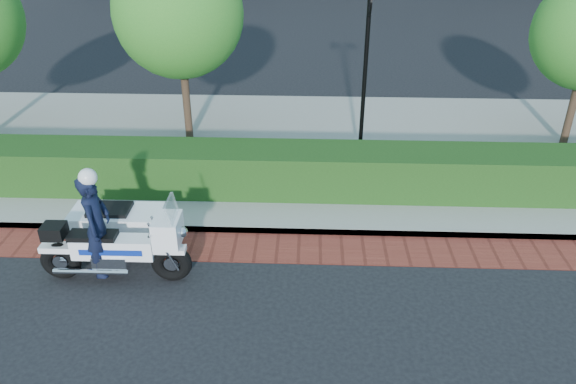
{
  "coord_description": "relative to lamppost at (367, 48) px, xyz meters",
  "views": [
    {
      "loc": [
        -0.27,
        -7.47,
        6.18
      ],
      "look_at": [
        -0.64,
        1.96,
        1.0
      ],
      "focal_mm": 35.0,
      "sensor_mm": 36.0,
      "label": 1
    }
  ],
  "objects": [
    {
      "name": "ground",
      "position": [
        -1.0,
        -5.2,
        -2.96
      ],
      "size": [
        120.0,
        120.0,
        0.0
      ],
      "primitive_type": "plane",
      "color": "black",
      "rests_on": "ground"
    },
    {
      "name": "lamppost",
      "position": [
        0.0,
        0.0,
        0.0
      ],
      "size": [
        1.02,
        0.7,
        4.21
      ],
      "color": "black",
      "rests_on": "sidewalk"
    },
    {
      "name": "sidewalk",
      "position": [
        -1.0,
        0.8,
        -2.88
      ],
      "size": [
        60.0,
        8.0,
        0.15
      ],
      "primitive_type": "cube",
      "color": "gray",
      "rests_on": "ground"
    },
    {
      "name": "brick_strip",
      "position": [
        -1.0,
        -3.7,
        -2.95
      ],
      "size": [
        60.0,
        1.0,
        0.01
      ],
      "primitive_type": "cube",
      "color": "maroon",
      "rests_on": "ground"
    },
    {
      "name": "tree_b",
      "position": [
        -4.5,
        1.3,
        0.48
      ],
      "size": [
        3.2,
        3.2,
        4.89
      ],
      "color": "#332319",
      "rests_on": "sidewalk"
    },
    {
      "name": "hedge_main",
      "position": [
        -1.0,
        -1.6,
        -2.31
      ],
      "size": [
        18.0,
        1.2,
        1.0
      ],
      "primitive_type": "cube",
      "color": "black",
      "rests_on": "sidewalk"
    },
    {
      "name": "police_motorcycle",
      "position": [
        -4.72,
        -4.37,
        -2.21
      ],
      "size": [
        2.69,
        1.89,
        2.18
      ],
      "rotation": [
        0.0,
        0.0,
        0.01
      ],
      "color": "black",
      "rests_on": "ground"
    }
  ]
}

